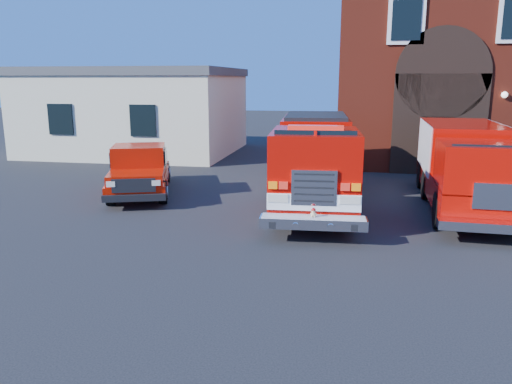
% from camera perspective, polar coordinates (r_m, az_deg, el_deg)
% --- Properties ---
extents(ground, '(100.00, 100.00, 0.00)m').
position_cam_1_polar(ground, '(12.69, 1.00, -4.56)').
color(ground, black).
rests_on(ground, ground).
extents(parking_stripe_mid, '(0.12, 3.00, 0.01)m').
position_cam_1_polar(parking_stripe_mid, '(16.99, 25.63, -1.35)').
color(parking_stripe_mid, yellow).
rests_on(parking_stripe_mid, ground).
extents(parking_stripe_far, '(0.12, 3.00, 0.01)m').
position_cam_1_polar(parking_stripe_far, '(19.83, 23.47, 0.72)').
color(parking_stripe_far, yellow).
rests_on(parking_stripe_far, ground).
extents(fire_station, '(15.20, 10.20, 8.45)m').
position_cam_1_polar(fire_station, '(26.86, 26.33, 12.48)').
color(fire_station, maroon).
rests_on(fire_station, ground).
extents(side_building, '(10.20, 8.20, 4.35)m').
position_cam_1_polar(side_building, '(27.31, -13.37, 9.10)').
color(side_building, beige).
rests_on(side_building, ground).
extents(fire_engine, '(2.91, 8.65, 2.62)m').
position_cam_1_polar(fire_engine, '(15.71, 6.74, 3.81)').
color(fire_engine, black).
rests_on(fire_engine, ground).
extents(pickup_truck, '(3.35, 5.37, 1.66)m').
position_cam_1_polar(pickup_truck, '(17.30, -13.07, 2.46)').
color(pickup_truck, black).
rests_on(pickup_truck, ground).
extents(secondary_truck, '(2.63, 7.56, 2.42)m').
position_cam_1_polar(secondary_truck, '(16.13, 22.91, 2.99)').
color(secondary_truck, black).
rests_on(secondary_truck, ground).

